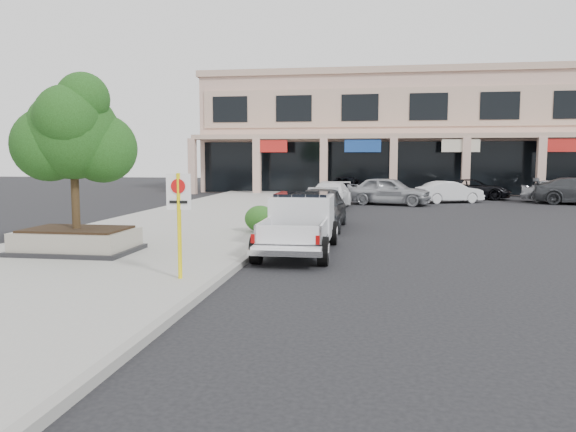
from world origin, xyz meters
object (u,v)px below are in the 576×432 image
object	(u,v)px
pickup_truck	(299,224)
lot_car_b	(450,192)
planter_tree	(80,134)
curb_car_a	(319,208)
planter	(77,241)
no_parking_sign	(179,211)
curb_car_b	(323,202)
lot_car_e	(559,191)
curb_car_c	(329,195)
curb_car_d	(344,188)
lot_car_a	(389,191)
lot_car_d	(473,189)

from	to	relation	value
pickup_truck	lot_car_b	distance (m)	20.63
planter_tree	curb_car_a	world-z (taller)	planter_tree
planter_tree	planter	bearing A→B (deg)	-131.03
planter_tree	no_parking_sign	world-z (taller)	planter_tree
planter_tree	lot_car_b	xyz separation A→B (m)	(12.49, 21.06, -2.75)
planter	curb_car_b	world-z (taller)	curb_car_b
lot_car_e	curb_car_c	bearing A→B (deg)	133.27
curb_car_b	curb_car_d	distance (m)	12.20
pickup_truck	curb_car_a	world-z (taller)	pickup_truck
no_parking_sign	curb_car_a	bearing A→B (deg)	79.05
planter	lot_car_a	distance (m)	21.05
planter_tree	no_parking_sign	xyz separation A→B (m)	(3.88, -2.95, -1.78)
lot_car_e	curb_car_b	bearing A→B (deg)	146.38
planter	pickup_truck	bearing A→B (deg)	15.66
curb_car_b	curb_car_d	xyz separation A→B (m)	(0.27, 12.19, 0.05)
curb_car_b	curb_car_d	size ratio (longest dim) A/B	0.79
planter_tree	no_parking_sign	bearing A→B (deg)	-37.25
no_parking_sign	lot_car_b	world-z (taller)	no_parking_sign
no_parking_sign	curb_car_c	size ratio (longest dim) A/B	0.46
no_parking_sign	curb_car_c	world-z (taller)	no_parking_sign
no_parking_sign	pickup_truck	world-z (taller)	no_parking_sign
curb_car_b	lot_car_d	size ratio (longest dim) A/B	0.85
no_parking_sign	curb_car_a	size ratio (longest dim) A/B	0.48
pickup_truck	lot_car_e	world-z (taller)	pickup_truck
curb_car_a	curb_car_c	distance (m)	8.70
curb_car_d	lot_car_e	world-z (taller)	lot_car_e
pickup_truck	lot_car_e	size ratio (longest dim) A/B	1.26
planter_tree	no_parking_sign	distance (m)	5.19
curb_car_a	curb_car_d	xyz separation A→B (m)	(-0.03, 16.68, -0.10)
planter_tree	curb_car_a	bearing A→B (deg)	51.32
lot_car_d	lot_car_a	bearing A→B (deg)	144.65
planter_tree	curb_car_a	size ratio (longest dim) A/B	0.83
no_parking_sign	lot_car_e	bearing A→B (deg)	58.70
lot_car_a	lot_car_b	xyz separation A→B (m)	(3.72, 2.14, -0.17)
planter	curb_car_a	bearing A→B (deg)	51.27
planter_tree	lot_car_d	bearing A→B (deg)	59.38
curb_car_b	curb_car_d	world-z (taller)	curb_car_d
curb_car_c	lot_car_d	xyz separation A→B (m)	(8.91, 8.38, -0.05)
pickup_truck	lot_car_d	bearing A→B (deg)	68.84
planter	curb_car_a	size ratio (longest dim) A/B	0.66
no_parking_sign	lot_car_b	bearing A→B (deg)	70.27
planter	curb_car_c	size ratio (longest dim) A/B	0.65
no_parking_sign	lot_car_a	xyz separation A→B (m)	(4.89, 21.87, -0.80)
planter_tree	curb_car_b	distance (m)	13.35
pickup_truck	lot_car_d	distance (m)	24.43
planter	curb_car_c	distance (m)	17.14
curb_car_b	curb_car_c	xyz separation A→B (m)	(-0.04, 4.21, 0.04)
lot_car_d	curb_car_a	bearing A→B (deg)	163.95
curb_car_c	lot_car_e	xyz separation A→B (m)	(13.58, 6.07, 0.02)
lot_car_e	pickup_truck	bearing A→B (deg)	166.40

